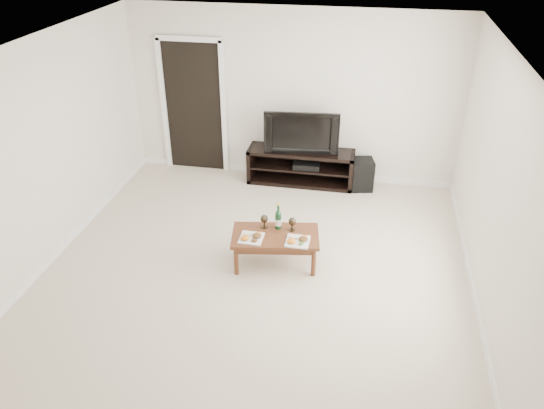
{
  "coord_description": "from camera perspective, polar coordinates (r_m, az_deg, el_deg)",
  "views": [
    {
      "loc": [
        1.16,
        -4.85,
        3.84
      ],
      "look_at": [
        0.12,
        0.53,
        0.7
      ],
      "focal_mm": 35.0,
      "sensor_mm": 36.0,
      "label": 1
    }
  ],
  "objects": [
    {
      "name": "floor",
      "position": [
        6.3,
        -2.02,
        -7.79
      ],
      "size": [
        5.5,
        5.5,
        0.0
      ],
      "primitive_type": "plane",
      "color": "beige",
      "rests_on": "ground"
    },
    {
      "name": "back_wall",
      "position": [
        8.12,
        2.19,
        11.57
      ],
      "size": [
        5.0,
        0.04,
        2.6
      ],
      "primitive_type": "cube",
      "color": "silver",
      "rests_on": "ground"
    },
    {
      "name": "ceiling",
      "position": [
        5.13,
        -2.55,
        16.04
      ],
      "size": [
        5.0,
        5.5,
        0.04
      ],
      "primitive_type": "cube",
      "color": "white",
      "rests_on": "back_wall"
    },
    {
      "name": "doorway",
      "position": [
        8.53,
        -8.39,
        10.24
      ],
      "size": [
        0.9,
        0.02,
        2.05
      ],
      "primitive_type": "cube",
      "color": "black",
      "rests_on": "ground"
    },
    {
      "name": "media_console",
      "position": [
        8.22,
        3.1,
        4.08
      ],
      "size": [
        1.63,
        0.45,
        0.55
      ],
      "primitive_type": "cube",
      "color": "black",
      "rests_on": "ground"
    },
    {
      "name": "television",
      "position": [
        7.98,
        3.22,
        7.94
      ],
      "size": [
        1.12,
        0.25,
        0.64
      ],
      "primitive_type": "imported",
      "rotation": [
        0.0,
        0.0,
        0.09
      ],
      "color": "black",
      "rests_on": "media_console"
    },
    {
      "name": "av_receiver",
      "position": [
        8.18,
        3.74,
        4.31
      ],
      "size": [
        0.42,
        0.32,
        0.08
      ],
      "primitive_type": "cube",
      "rotation": [
        0.0,
        0.0,
        0.06
      ],
      "color": "black",
      "rests_on": "media_console"
    },
    {
      "name": "subwoofer",
      "position": [
        8.17,
        9.64,
        3.22
      ],
      "size": [
        0.38,
        0.38,
        0.48
      ],
      "primitive_type": "cube",
      "rotation": [
        0.0,
        0.0,
        0.22
      ],
      "color": "black",
      "rests_on": "ground"
    },
    {
      "name": "coffee_table",
      "position": [
        6.38,
        0.36,
        -4.83
      ],
      "size": [
        1.1,
        0.71,
        0.42
      ],
      "primitive_type": "cube",
      "rotation": [
        0.0,
        0.0,
        0.16
      ],
      "color": "brown",
      "rests_on": "ground"
    },
    {
      "name": "plate_left",
      "position": [
        6.18,
        -2.24,
        -3.45
      ],
      "size": [
        0.27,
        0.27,
        0.07
      ],
      "primitive_type": "cube",
      "color": "white",
      "rests_on": "coffee_table"
    },
    {
      "name": "plate_right",
      "position": [
        6.12,
        2.79,
        -3.79
      ],
      "size": [
        0.27,
        0.27,
        0.07
      ],
      "primitive_type": "cube",
      "color": "white",
      "rests_on": "coffee_table"
    },
    {
      "name": "wine_bottle",
      "position": [
        6.3,
        0.68,
        -1.21
      ],
      "size": [
        0.07,
        0.07,
        0.35
      ],
      "primitive_type": "cylinder",
      "color": "#0E341A",
      "rests_on": "coffee_table"
    },
    {
      "name": "goblet_left",
      "position": [
        6.36,
        -0.84,
        -1.83
      ],
      "size": [
        0.09,
        0.09,
        0.17
      ],
      "primitive_type": null,
      "color": "#342A1C",
      "rests_on": "coffee_table"
    },
    {
      "name": "goblet_right",
      "position": [
        6.31,
        2.18,
        -2.13
      ],
      "size": [
        0.09,
        0.09,
        0.17
      ],
      "primitive_type": null,
      "color": "#342A1C",
      "rests_on": "coffee_table"
    }
  ]
}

